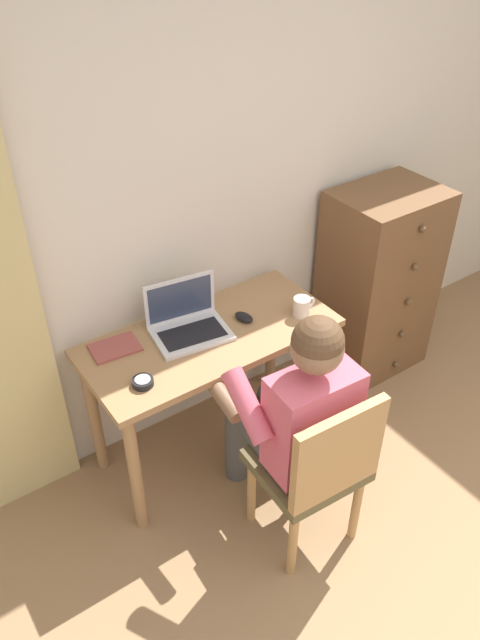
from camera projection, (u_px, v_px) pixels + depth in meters
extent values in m
cube|color=beige|center=(248.00, 181.00, 2.96)|extent=(4.80, 0.05, 2.50)
cube|color=#9E754C|center=(210.00, 337.00, 2.84)|extent=(1.18, 0.54, 0.03)
cylinder|color=#9E754C|center=(135.00, 474.00, 2.67)|extent=(0.06, 0.06, 0.71)
cylinder|color=#9E754C|center=(322.00, 379.00, 3.16)|extent=(0.06, 0.06, 0.71)
cylinder|color=#9E754C|center=(94.00, 415.00, 2.96)|extent=(0.06, 0.06, 0.71)
cylinder|color=#9E754C|center=(271.00, 337.00, 3.45)|extent=(0.06, 0.06, 0.71)
cube|color=brown|center=(377.00, 283.00, 3.52)|extent=(0.58, 0.44, 1.11)
sphere|color=brown|center=(396.00, 365.00, 3.63)|extent=(0.04, 0.04, 0.04)
sphere|color=brown|center=(402.00, 335.00, 3.49)|extent=(0.04, 0.04, 0.04)
sphere|color=brown|center=(408.00, 302.00, 3.36)|extent=(0.04, 0.04, 0.04)
sphere|color=brown|center=(415.00, 267.00, 3.23)|extent=(0.04, 0.04, 0.04)
sphere|color=brown|center=(423.00, 229.00, 3.10)|extent=(0.04, 0.04, 0.04)
cube|color=brown|center=(306.00, 465.00, 2.62)|extent=(0.44, 0.42, 0.05)
cube|color=tan|center=(338.00, 455.00, 2.35)|extent=(0.42, 0.06, 0.42)
cylinder|color=tan|center=(312.00, 459.00, 2.93)|extent=(0.04, 0.04, 0.40)
cylinder|color=tan|center=(251.00, 490.00, 2.79)|extent=(0.04, 0.04, 0.40)
cylinder|color=tan|center=(356.00, 508.00, 2.71)|extent=(0.04, 0.04, 0.40)
cylinder|color=tan|center=(293.00, 543.00, 2.57)|extent=(0.04, 0.04, 0.40)
cylinder|color=#4C4C4C|center=(294.00, 417.00, 2.78)|extent=(0.16, 0.41, 0.14)
cylinder|color=#4C4C4C|center=(260.00, 433.00, 2.70)|extent=(0.16, 0.41, 0.14)
cylinder|color=#4C4C4C|center=(268.00, 427.00, 3.06)|extent=(0.11, 0.11, 0.47)
cylinder|color=#4C4C4C|center=(236.00, 441.00, 2.98)|extent=(0.11, 0.11, 0.47)
cube|color=#D1566B|center=(312.00, 420.00, 2.45)|extent=(0.37, 0.22, 0.46)
cylinder|color=#D1566B|center=(337.00, 367.00, 2.58)|extent=(0.11, 0.30, 0.25)
cylinder|color=#D1566B|center=(248.00, 406.00, 2.39)|extent=(0.11, 0.30, 0.25)
cylinder|color=#846047|center=(307.00, 360.00, 2.78)|extent=(0.09, 0.27, 0.11)
cylinder|color=#846047|center=(222.00, 395.00, 2.59)|extent=(0.09, 0.27, 0.11)
sphere|color=#846047|center=(317.00, 348.00, 2.24)|extent=(0.20, 0.20, 0.20)
sphere|color=#513823|center=(318.00, 342.00, 2.22)|extent=(0.20, 0.20, 0.20)
cube|color=silver|center=(192.00, 334.00, 2.81)|extent=(0.37, 0.29, 0.02)
cube|color=black|center=(192.00, 334.00, 2.80)|extent=(0.30, 0.19, 0.00)
cube|color=silver|center=(180.00, 299.00, 2.83)|extent=(0.34, 0.06, 0.22)
cube|color=#2D3851|center=(180.00, 300.00, 2.83)|extent=(0.30, 0.05, 0.18)
ellipsoid|color=black|center=(244.00, 317.00, 2.91)|extent=(0.08, 0.11, 0.03)
cylinder|color=black|center=(143.00, 382.00, 2.55)|extent=(0.09, 0.09, 0.03)
cylinder|color=silver|center=(143.00, 379.00, 2.54)|extent=(0.06, 0.06, 0.00)
cube|color=#994742|center=(115.00, 348.00, 2.74)|extent=(0.22, 0.17, 0.01)
cylinder|color=silver|center=(302.00, 307.00, 2.92)|extent=(0.08, 0.08, 0.09)
torus|color=silver|center=(310.00, 302.00, 2.94)|extent=(0.06, 0.01, 0.06)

